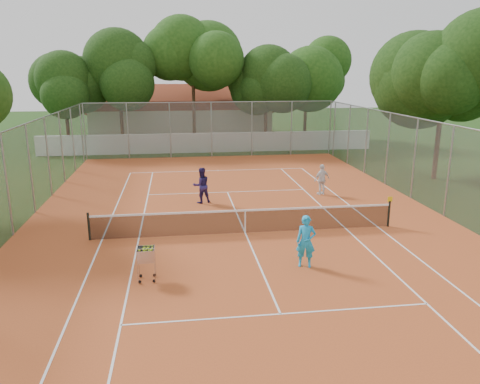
{
  "coord_description": "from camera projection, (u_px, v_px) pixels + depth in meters",
  "views": [
    {
      "loc": [
        -2.56,
        -17.24,
        6.25
      ],
      "look_at": [
        0.0,
        1.5,
        1.3
      ],
      "focal_mm": 35.0,
      "sensor_mm": 36.0,
      "label": 1
    }
  ],
  "objects": [
    {
      "name": "tennis_net",
      "position": [
        245.0,
        221.0,
        18.32
      ],
      "size": [
        11.88,
        0.1,
        0.98
      ],
      "primitive_type": "cube",
      "color": "black",
      "rests_on": "court_pad"
    },
    {
      "name": "boundary_wall",
      "position": [
        210.0,
        143.0,
        36.47
      ],
      "size": [
        26.0,
        0.3,
        1.5
      ],
      "primitive_type": "cube",
      "color": "white",
      "rests_on": "ground"
    },
    {
      "name": "clubhouse",
      "position": [
        181.0,
        113.0,
        45.42
      ],
      "size": [
        16.4,
        9.0,
        4.4
      ],
      "primitive_type": "cube",
      "color": "beige",
      "rests_on": "ground"
    },
    {
      "name": "court_pad",
      "position": [
        245.0,
        233.0,
        18.44
      ],
      "size": [
        18.0,
        34.0,
        0.02
      ],
      "primitive_type": "cube",
      "color": "#B75023",
      "rests_on": "ground"
    },
    {
      "name": "court_lines",
      "position": [
        245.0,
        233.0,
        18.44
      ],
      "size": [
        10.98,
        23.78,
        0.01
      ],
      "primitive_type": "cube",
      "color": "white",
      "rests_on": "court_pad"
    },
    {
      "name": "perimeter_fence",
      "position": [
        245.0,
        184.0,
        17.94
      ],
      "size": [
        18.0,
        34.0,
        4.0
      ],
      "primitive_type": "cube",
      "color": "slate",
      "rests_on": "ground"
    },
    {
      "name": "tropical_trees",
      "position": [
        206.0,
        86.0,
        38.27
      ],
      "size": [
        29.0,
        19.0,
        10.0
      ],
      "primitive_type": "cube",
      "color": "black",
      "rests_on": "ground"
    },
    {
      "name": "player_near",
      "position": [
        306.0,
        241.0,
        15.11
      ],
      "size": [
        0.72,
        0.57,
        1.72
      ],
      "primitive_type": "imported",
      "rotation": [
        0.0,
        0.0,
        -0.28
      ],
      "color": "#199CDA",
      "rests_on": "court_pad"
    },
    {
      "name": "player_far_right",
      "position": [
        322.0,
        179.0,
        23.94
      ],
      "size": [
        1.0,
        0.68,
        1.58
      ],
      "primitive_type": "imported",
      "rotation": [
        0.0,
        0.0,
        3.49
      ],
      "color": "silver",
      "rests_on": "court_pad"
    },
    {
      "name": "ball_hopper",
      "position": [
        146.0,
        263.0,
        14.15
      ],
      "size": [
        0.7,
        0.7,
        1.14
      ],
      "primitive_type": "cube",
      "rotation": [
        0.0,
        0.0,
        0.35
      ],
      "color": "#AAAAB1",
      "rests_on": "court_pad"
    },
    {
      "name": "ground",
      "position": [
        245.0,
        233.0,
        18.45
      ],
      "size": [
        120.0,
        120.0,
        0.0
      ],
      "primitive_type": "plane",
      "color": "#17330E",
      "rests_on": "ground"
    },
    {
      "name": "player_far_left",
      "position": [
        201.0,
        185.0,
        22.41
      ],
      "size": [
        0.99,
        0.87,
        1.73
      ],
      "primitive_type": "imported",
      "rotation": [
        0.0,
        0.0,
        3.43
      ],
      "color": "#241B52",
      "rests_on": "court_pad"
    }
  ]
}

